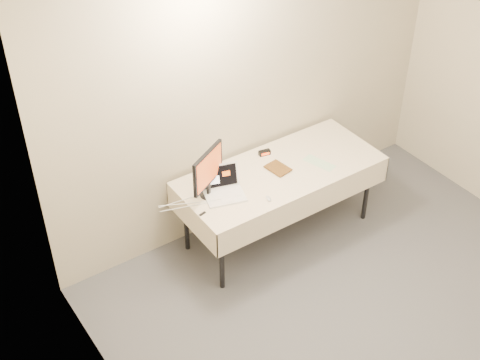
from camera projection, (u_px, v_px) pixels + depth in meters
back_wall at (252, 88)px, 5.84m from camera, size 4.00×0.10×2.70m
table at (280, 176)px, 5.95m from camera, size 1.86×0.81×0.74m
laptop at (223, 188)px, 5.62m from camera, size 0.40×0.38×0.22m
monitor at (208, 170)px, 5.47m from camera, size 0.39×0.23×0.44m
book at (272, 163)px, 5.81m from camera, size 0.16×0.04×0.21m
alarm_clock at (264, 153)px, 6.08m from camera, size 0.11×0.07×0.04m
clicker at (269, 198)px, 5.58m from camera, size 0.05×0.08×0.02m
paper_form at (319, 163)px, 5.99m from camera, size 0.19×0.32×0.00m
usb_dongle at (203, 214)px, 5.43m from camera, size 0.06×0.03×0.01m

